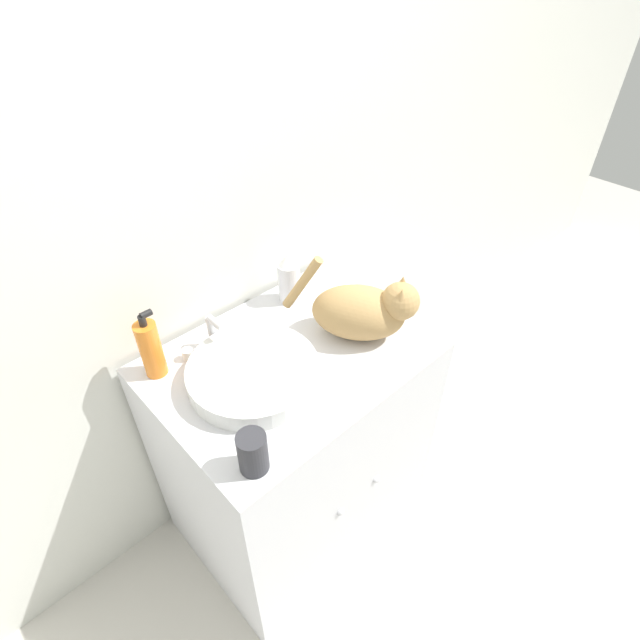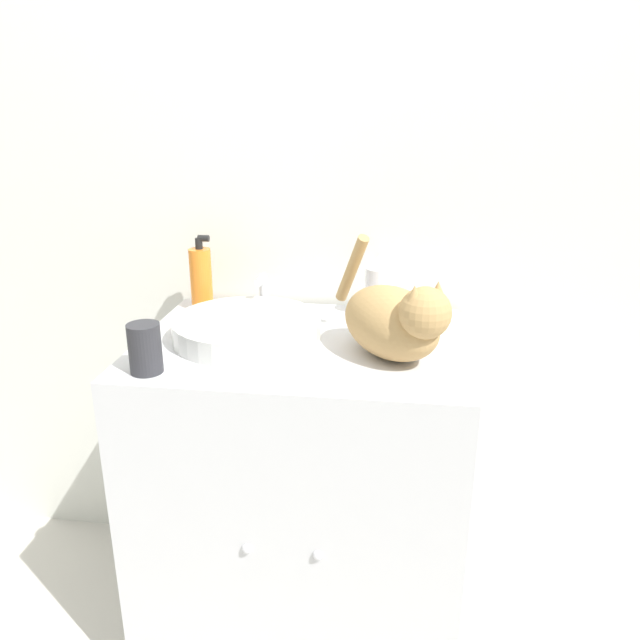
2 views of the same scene
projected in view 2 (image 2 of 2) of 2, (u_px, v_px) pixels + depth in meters
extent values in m
cube|color=silver|center=(320.00, 162.00, 1.71)|extent=(6.00, 0.05, 2.50)
cube|color=silver|center=(303.00, 490.00, 1.67)|extent=(0.80, 0.59, 0.86)
sphere|color=silver|center=(246.00, 549.00, 1.38)|extent=(0.02, 0.02, 0.02)
sphere|color=silver|center=(317.00, 556.00, 1.36)|extent=(0.02, 0.02, 0.02)
cylinder|color=silver|center=(247.00, 328.00, 1.53)|extent=(0.36, 0.36, 0.05)
cylinder|color=silver|center=(264.00, 295.00, 1.70)|extent=(0.02, 0.02, 0.11)
cylinder|color=silver|center=(261.00, 280.00, 1.66)|extent=(0.02, 0.06, 0.02)
cylinder|color=white|center=(233.00, 306.00, 1.73)|extent=(0.03, 0.03, 0.03)
cylinder|color=white|center=(296.00, 309.00, 1.71)|extent=(0.03, 0.03, 0.03)
ellipsoid|color=tan|center=(391.00, 322.00, 1.41)|extent=(0.31, 0.33, 0.16)
sphere|color=tan|center=(425.00, 313.00, 1.30)|extent=(0.16, 0.16, 0.11)
cone|color=tan|center=(414.00, 295.00, 1.27)|extent=(0.05, 0.05, 0.04)
cone|color=tan|center=(438.00, 290.00, 1.30)|extent=(0.05, 0.05, 0.04)
cylinder|color=tan|center=(352.00, 269.00, 1.52)|extent=(0.10, 0.12, 0.19)
cylinder|color=orange|center=(201.00, 280.00, 1.73)|extent=(0.06, 0.06, 0.17)
cylinder|color=black|center=(199.00, 244.00, 1.70)|extent=(0.02, 0.02, 0.03)
cylinder|color=black|center=(203.00, 238.00, 1.69)|extent=(0.03, 0.02, 0.02)
cylinder|color=silver|center=(378.00, 292.00, 1.68)|extent=(0.07, 0.07, 0.14)
cone|color=white|center=(379.00, 261.00, 1.65)|extent=(0.07, 0.07, 0.04)
cylinder|color=#2D2D33|center=(145.00, 348.00, 1.33)|extent=(0.07, 0.07, 0.11)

